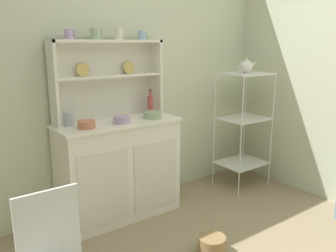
% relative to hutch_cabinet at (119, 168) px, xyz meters
% --- Properties ---
extents(wall_back, '(3.84, 0.05, 2.50)m').
position_rel_hutch_cabinet_xyz_m(wall_back, '(0.20, 0.26, 0.81)').
color(wall_back, beige).
rests_on(wall_back, ground).
extents(hutch_cabinet, '(1.06, 0.45, 0.87)m').
position_rel_hutch_cabinet_xyz_m(hutch_cabinet, '(0.00, 0.00, 0.00)').
color(hutch_cabinet, white).
rests_on(hutch_cabinet, ground).
extents(hutch_shelf_unit, '(0.99, 0.18, 0.67)m').
position_rel_hutch_cabinet_xyz_m(hutch_shelf_unit, '(0.00, 0.16, 0.81)').
color(hutch_shelf_unit, silver).
rests_on(hutch_shelf_unit, hutch_cabinet).
extents(bakers_rack, '(0.49, 0.40, 1.21)m').
position_rel_hutch_cabinet_xyz_m(bakers_rack, '(1.40, -0.16, 0.30)').
color(bakers_rack, silver).
rests_on(bakers_rack, ground).
extents(floor_basket, '(0.20, 0.20, 0.13)m').
position_rel_hutch_cabinet_xyz_m(floor_basket, '(0.26, -0.92, -0.38)').
color(floor_basket, '#93754C').
rests_on(floor_basket, ground).
extents(cup_lilac_0, '(0.08, 0.07, 0.08)m').
position_rel_hutch_cabinet_xyz_m(cup_lilac_0, '(-0.33, 0.12, 1.13)').
color(cup_lilac_0, '#B79ECC').
rests_on(cup_lilac_0, hutch_shelf_unit).
extents(cup_sage_1, '(0.09, 0.08, 0.09)m').
position_rel_hutch_cabinet_xyz_m(cup_sage_1, '(-0.11, 0.12, 1.14)').
color(cup_sage_1, '#9EB78E').
rests_on(cup_sage_1, hutch_shelf_unit).
extents(cup_cream_2, '(0.08, 0.07, 0.09)m').
position_rel_hutch_cabinet_xyz_m(cup_cream_2, '(0.10, 0.12, 1.14)').
color(cup_cream_2, silver).
rests_on(cup_cream_2, hutch_shelf_unit).
extents(cup_sky_3, '(0.08, 0.07, 0.08)m').
position_rel_hutch_cabinet_xyz_m(cup_sky_3, '(0.33, 0.12, 1.13)').
color(cup_sky_3, '#8EB2D1').
rests_on(cup_sky_3, hutch_shelf_unit).
extents(bowl_mixing_large, '(0.14, 0.14, 0.06)m').
position_rel_hutch_cabinet_xyz_m(bowl_mixing_large, '(-0.31, -0.07, 0.45)').
color(bowl_mixing_large, '#C67556').
rests_on(bowl_mixing_large, hutch_cabinet).
extents(bowl_floral_medium, '(0.14, 0.14, 0.06)m').
position_rel_hutch_cabinet_xyz_m(bowl_floral_medium, '(0.00, -0.07, 0.45)').
color(bowl_floral_medium, '#B79ECC').
rests_on(bowl_floral_medium, hutch_cabinet).
extents(bowl_cream_small, '(0.16, 0.16, 0.06)m').
position_rel_hutch_cabinet_xyz_m(bowl_cream_small, '(0.31, -0.07, 0.45)').
color(bowl_cream_small, '#9EB78E').
rests_on(bowl_cream_small, hutch_cabinet).
extents(jam_bottle, '(0.05, 0.05, 0.23)m').
position_rel_hutch_cabinet_xyz_m(jam_bottle, '(0.39, 0.09, 0.51)').
color(jam_bottle, '#B74C47').
rests_on(jam_bottle, hutch_cabinet).
extents(utensil_jar, '(0.08, 0.08, 0.23)m').
position_rel_hutch_cabinet_xyz_m(utensil_jar, '(-0.39, 0.08, 0.48)').
color(utensil_jar, '#B2B7C6').
rests_on(utensil_jar, hutch_cabinet).
extents(porcelain_teapot, '(0.22, 0.13, 0.15)m').
position_rel_hutch_cabinet_xyz_m(porcelain_teapot, '(1.39, -0.16, 0.83)').
color(porcelain_teapot, white).
rests_on(porcelain_teapot, bakers_rack).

